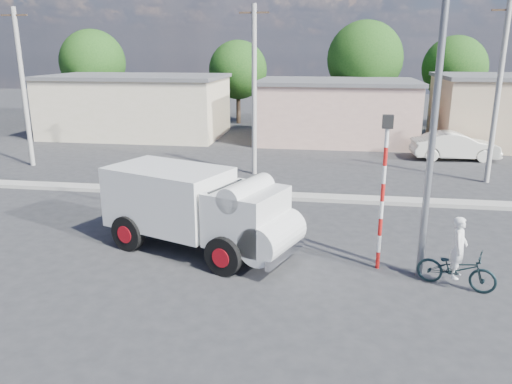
# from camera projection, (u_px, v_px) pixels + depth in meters

# --- Properties ---
(ground_plane) EXTENTS (120.00, 120.00, 0.00)m
(ground_plane) POSITION_uv_depth(u_px,v_px,m) (259.00, 284.00, 13.25)
(ground_plane) COLOR #2A2B2D
(ground_plane) RESTS_ON ground
(median) EXTENTS (40.00, 0.80, 0.16)m
(median) POSITION_uv_depth(u_px,v_px,m) (287.00, 196.00, 20.83)
(median) COLOR #99968E
(median) RESTS_ON ground
(truck) EXTENTS (6.43, 4.22, 2.50)m
(truck) POSITION_uv_depth(u_px,v_px,m) (200.00, 208.00, 15.06)
(truck) COLOR black
(truck) RESTS_ON ground
(bicycle) EXTENTS (2.09, 1.36, 1.04)m
(bicycle) POSITION_uv_depth(u_px,v_px,m) (456.00, 269.00, 12.94)
(bicycle) COLOR black
(bicycle) RESTS_ON ground
(cyclist) EXTENTS (0.58, 0.70, 1.64)m
(cyclist) POSITION_uv_depth(u_px,v_px,m) (458.00, 258.00, 12.86)
(cyclist) COLOR white
(cyclist) RESTS_ON ground
(car_cream) EXTENTS (4.79, 1.98, 1.54)m
(car_cream) POSITION_uv_depth(u_px,v_px,m) (455.00, 146.00, 27.87)
(car_cream) COLOR silver
(car_cream) RESTS_ON ground
(traffic_pole) EXTENTS (0.28, 0.18, 4.36)m
(traffic_pole) POSITION_uv_depth(u_px,v_px,m) (384.00, 180.00, 13.49)
(traffic_pole) COLOR red
(traffic_pole) RESTS_ON ground
(streetlight) EXTENTS (2.34, 0.22, 9.00)m
(streetlight) POSITION_uv_depth(u_px,v_px,m) (430.00, 93.00, 12.41)
(streetlight) COLOR slate
(streetlight) RESTS_ON ground
(building_row) EXTENTS (37.80, 7.30, 4.44)m
(building_row) POSITION_uv_depth(u_px,v_px,m) (323.00, 109.00, 33.39)
(building_row) COLOR beige
(building_row) RESTS_ON ground
(tree_row) EXTENTS (34.13, 7.32, 8.10)m
(tree_row) POSITION_uv_depth(u_px,v_px,m) (283.00, 64.00, 39.42)
(tree_row) COLOR #38281E
(tree_row) RESTS_ON ground
(utility_poles) EXTENTS (35.40, 0.24, 8.00)m
(utility_poles) POSITION_uv_depth(u_px,v_px,m) (366.00, 92.00, 23.04)
(utility_poles) COLOR #99968E
(utility_poles) RESTS_ON ground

